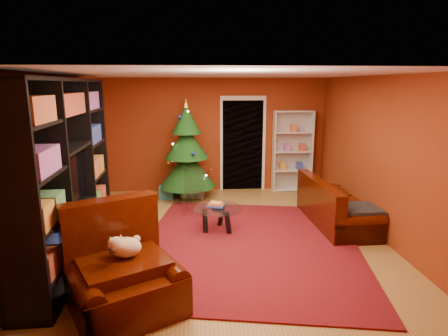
{
  "coord_description": "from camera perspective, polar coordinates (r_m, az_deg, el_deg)",
  "views": [
    {
      "loc": [
        -0.44,
        -5.84,
        2.45
      ],
      "look_at": [
        0.0,
        0.4,
        1.05
      ],
      "focal_mm": 30.0,
      "sensor_mm": 36.0,
      "label": 1
    }
  ],
  "objects": [
    {
      "name": "floor",
      "position": [
        6.36,
        0.26,
        -10.29
      ],
      "size": [
        5.0,
        5.5,
        0.05
      ],
      "primitive_type": "cube",
      "color": "olive",
      "rests_on": "ground"
    },
    {
      "name": "ceiling",
      "position": [
        5.86,
        0.28,
        14.31
      ],
      "size": [
        5.0,
        5.5,
        0.05
      ],
      "primitive_type": "cube",
      "color": "silver",
      "rests_on": "wall_back"
    },
    {
      "name": "wall_back",
      "position": [
        8.71,
        -1.1,
        5.02
      ],
      "size": [
        5.0,
        0.05,
        2.6
      ],
      "primitive_type": "cube",
      "color": "maroon",
      "rests_on": "ground"
    },
    {
      "name": "wall_left",
      "position": [
        6.31,
        -23.25,
        1.07
      ],
      "size": [
        0.05,
        5.5,
        2.6
      ],
      "primitive_type": "cube",
      "color": "maroon",
      "rests_on": "ground"
    },
    {
      "name": "wall_right",
      "position": [
        6.65,
        22.52,
        1.68
      ],
      "size": [
        0.05,
        5.5,
        2.6
      ],
      "primitive_type": "cube",
      "color": "maroon",
      "rests_on": "ground"
    },
    {
      "name": "doorway",
      "position": [
        8.75,
        2.86,
        3.39
      ],
      "size": [
        1.06,
        0.6,
        2.16
      ],
      "primitive_type": null,
      "color": "black",
      "rests_on": "floor"
    },
    {
      "name": "rug",
      "position": [
        5.96,
        3.87,
        -11.58
      ],
      "size": [
        3.94,
        4.39,
        0.02
      ],
      "primitive_type": "cube",
      "rotation": [
        0.0,
        0.0,
        -0.17
      ],
      "color": "maroon",
      "rests_on": "floor"
    },
    {
      "name": "media_unit",
      "position": [
        5.61,
        -23.03,
        -0.59
      ],
      "size": [
        0.64,
        3.33,
        2.54
      ],
      "primitive_type": null,
      "rotation": [
        0.0,
        0.0,
        0.04
      ],
      "color": "black",
      "rests_on": "floor"
    },
    {
      "name": "christmas_tree",
      "position": [
        8.12,
        -5.67,
        2.7
      ],
      "size": [
        1.46,
        1.46,
        2.19
      ],
      "primitive_type": null,
      "rotation": [
        0.0,
        0.0,
        -0.21
      ],
      "color": "#113E12",
      "rests_on": "floor"
    },
    {
      "name": "gift_box_teal",
      "position": [
        8.33,
        -8.63,
        -3.58
      ],
      "size": [
        0.34,
        0.34,
        0.3
      ],
      "primitive_type": "cube",
      "rotation": [
        0.0,
        0.0,
        -0.14
      ],
      "color": "teal",
      "rests_on": "floor"
    },
    {
      "name": "gift_box_green",
      "position": [
        8.42,
        -5.81,
        -3.44
      ],
      "size": [
        0.27,
        0.27,
        0.27
      ],
      "primitive_type": "cube",
      "rotation": [
        0.0,
        0.0,
        -0.03
      ],
      "color": "#2A7728",
      "rests_on": "floor"
    },
    {
      "name": "gift_box_red",
      "position": [
        8.75,
        -4.55,
        -2.86
      ],
      "size": [
        0.3,
        0.3,
        0.24
      ],
      "primitive_type": "cube",
      "rotation": [
        0.0,
        0.0,
        0.28
      ],
      "color": "#AB1F2F",
      "rests_on": "floor"
    },
    {
      "name": "white_bookshelf",
      "position": [
        8.82,
        10.39,
        2.51
      ],
      "size": [
        0.89,
        0.33,
        1.92
      ],
      "primitive_type": null,
      "rotation": [
        0.0,
        0.0,
        -0.01
      ],
      "color": "white",
      "rests_on": "floor"
    },
    {
      "name": "armchair",
      "position": [
        4.37,
        -14.97,
        -14.73
      ],
      "size": [
        1.64,
        1.64,
        0.95
      ],
      "primitive_type": null,
      "rotation": [
        0.0,
        0.0,
        0.5
      ],
      "color": "#310B02",
      "rests_on": "rug"
    },
    {
      "name": "dog",
      "position": [
        4.33,
        -14.71,
        -11.61
      ],
      "size": [
        0.49,
        0.45,
        0.31
      ],
      "primitive_type": null,
      "rotation": [
        0.0,
        0.0,
        0.5
      ],
      "color": "beige",
      "rests_on": "armchair"
    },
    {
      "name": "sofa",
      "position": [
        6.97,
        16.89,
        -4.95
      ],
      "size": [
        0.93,
        1.95,
        0.83
      ],
      "primitive_type": null,
      "rotation": [
        0.0,
        0.0,
        1.61
      ],
      "color": "#310B02",
      "rests_on": "rug"
    },
    {
      "name": "coffee_table",
      "position": [
        6.4,
        -0.9,
        -7.8
      ],
      "size": [
        1.04,
        1.04,
        0.52
      ],
      "primitive_type": null,
      "rotation": [
        0.0,
        0.0,
        -0.3
      ],
      "color": "gray",
      "rests_on": "rug"
    },
    {
      "name": "acrylic_chair",
      "position": [
        7.17,
        -4.66,
        -4.08
      ],
      "size": [
        0.46,
        0.49,
        0.79
      ],
      "primitive_type": null,
      "rotation": [
        0.0,
        0.0,
        -0.14
      ],
      "color": "#66605B",
      "rests_on": "rug"
    }
  ]
}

